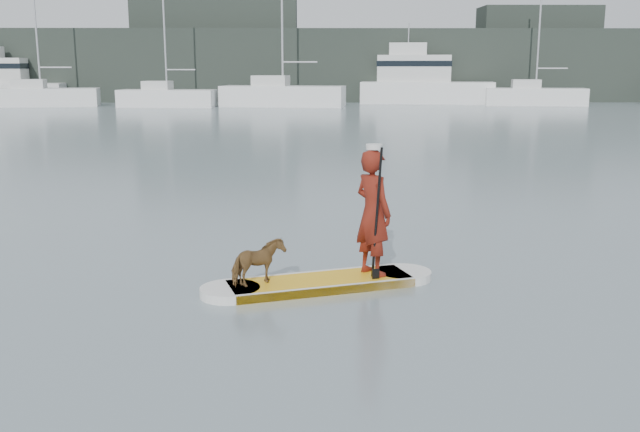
{
  "coord_description": "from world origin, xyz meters",
  "views": [
    {
      "loc": [
        -1.7,
        -9.76,
        2.98
      ],
      "look_at": [
        -1.59,
        -0.38,
        1.0
      ],
      "focal_mm": 40.0,
      "sensor_mm": 36.0,
      "label": 1
    }
  ],
  "objects_px": {
    "sailboat_e": "(534,95)",
    "paddleboard": "(320,283)",
    "sailboat_c": "(166,97)",
    "motor_yacht_a": "(421,81)",
    "dog": "(258,263)",
    "sailboat_b": "(40,95)",
    "motor_yacht_b": "(0,83)",
    "paddler": "(373,213)",
    "sailboat_d": "(282,93)"
  },
  "relations": [
    {
      "from": "sailboat_e",
      "to": "paddleboard",
      "type": "bearing_deg",
      "value": -100.27
    },
    {
      "from": "sailboat_c",
      "to": "motor_yacht_a",
      "type": "bearing_deg",
      "value": 18.93
    },
    {
      "from": "dog",
      "to": "sailboat_b",
      "type": "distance_m",
      "value": 49.15
    },
    {
      "from": "paddleboard",
      "to": "sailboat_e",
      "type": "height_order",
      "value": "sailboat_e"
    },
    {
      "from": "dog",
      "to": "sailboat_e",
      "type": "height_order",
      "value": "sailboat_e"
    },
    {
      "from": "paddleboard",
      "to": "motor_yacht_b",
      "type": "distance_m",
      "value": 54.91
    },
    {
      "from": "dog",
      "to": "sailboat_c",
      "type": "bearing_deg",
      "value": -25.14
    },
    {
      "from": "paddleboard",
      "to": "paddler",
      "type": "height_order",
      "value": "paddler"
    },
    {
      "from": "paddler",
      "to": "motor_yacht_b",
      "type": "relative_size",
      "value": 0.19
    },
    {
      "from": "sailboat_d",
      "to": "motor_yacht_b",
      "type": "height_order",
      "value": "sailboat_d"
    },
    {
      "from": "paddler",
      "to": "sailboat_c",
      "type": "height_order",
      "value": "sailboat_c"
    },
    {
      "from": "paddler",
      "to": "motor_yacht_b",
      "type": "xyz_separation_m",
      "value": [
        -25.8,
        48.59,
        0.67
      ]
    },
    {
      "from": "dog",
      "to": "sailboat_c",
      "type": "distance_m",
      "value": 45.37
    },
    {
      "from": "dog",
      "to": "motor_yacht_b",
      "type": "bearing_deg",
      "value": -11.62
    },
    {
      "from": "dog",
      "to": "paddler",
      "type": "bearing_deg",
      "value": -110.48
    },
    {
      "from": "sailboat_c",
      "to": "motor_yacht_a",
      "type": "xyz_separation_m",
      "value": [
        19.58,
        4.92,
        1.03
      ]
    },
    {
      "from": "paddleboard",
      "to": "motor_yacht_b",
      "type": "height_order",
      "value": "motor_yacht_b"
    },
    {
      "from": "sailboat_c",
      "to": "sailboat_e",
      "type": "xyz_separation_m",
      "value": [
        27.88,
        1.92,
        0.03
      ]
    },
    {
      "from": "paddleboard",
      "to": "sailboat_c",
      "type": "xyz_separation_m",
      "value": [
        -10.84,
        43.98,
        0.69
      ]
    },
    {
      "from": "paddleboard",
      "to": "motor_yacht_a",
      "type": "bearing_deg",
      "value": 62.45
    },
    {
      "from": "sailboat_c",
      "to": "sailboat_e",
      "type": "relative_size",
      "value": 0.93
    },
    {
      "from": "sailboat_d",
      "to": "motor_yacht_a",
      "type": "xyz_separation_m",
      "value": [
        11.08,
        4.39,
        0.81
      ]
    },
    {
      "from": "paddleboard",
      "to": "motor_yacht_a",
      "type": "height_order",
      "value": "motor_yacht_a"
    },
    {
      "from": "sailboat_b",
      "to": "motor_yacht_a",
      "type": "distance_m",
      "value": 29.46
    },
    {
      "from": "motor_yacht_a",
      "to": "dog",
      "type": "bearing_deg",
      "value": -91.3
    },
    {
      "from": "paddler",
      "to": "sailboat_b",
      "type": "relative_size",
      "value": 0.14
    },
    {
      "from": "sailboat_e",
      "to": "motor_yacht_a",
      "type": "relative_size",
      "value": 0.99
    },
    {
      "from": "sailboat_b",
      "to": "sailboat_c",
      "type": "height_order",
      "value": "sailboat_b"
    },
    {
      "from": "paddleboard",
      "to": "sailboat_c",
      "type": "bearing_deg",
      "value": 86.42
    },
    {
      "from": "sailboat_d",
      "to": "motor_yacht_a",
      "type": "distance_m",
      "value": 11.95
    },
    {
      "from": "paddler",
      "to": "sailboat_e",
      "type": "relative_size",
      "value": 0.16
    },
    {
      "from": "sailboat_c",
      "to": "sailboat_d",
      "type": "xyz_separation_m",
      "value": [
        8.5,
        0.53,
        0.21
      ]
    },
    {
      "from": "sailboat_e",
      "to": "motor_yacht_b",
      "type": "bearing_deg",
      "value": -173.89
    },
    {
      "from": "paddler",
      "to": "sailboat_b",
      "type": "distance_m",
      "value": 49.35
    },
    {
      "from": "motor_yacht_a",
      "to": "sailboat_b",
      "type": "bearing_deg",
      "value": -162.29
    },
    {
      "from": "dog",
      "to": "sailboat_c",
      "type": "relative_size",
      "value": 0.07
    },
    {
      "from": "sailboat_c",
      "to": "paddler",
      "type": "bearing_deg",
      "value": -70.37
    },
    {
      "from": "motor_yacht_b",
      "to": "dog",
      "type": "bearing_deg",
      "value": -69.41
    },
    {
      "from": "paddler",
      "to": "dog",
      "type": "height_order",
      "value": "paddler"
    },
    {
      "from": "motor_yacht_a",
      "to": "sailboat_e",
      "type": "bearing_deg",
      "value": -10.23
    },
    {
      "from": "motor_yacht_a",
      "to": "paddler",
      "type": "bearing_deg",
      "value": -89.62
    },
    {
      "from": "sailboat_b",
      "to": "motor_yacht_b",
      "type": "relative_size",
      "value": 1.32
    },
    {
      "from": "dog",
      "to": "motor_yacht_b",
      "type": "distance_m",
      "value": 54.76
    },
    {
      "from": "paddler",
      "to": "dog",
      "type": "bearing_deg",
      "value": 71.63
    },
    {
      "from": "paddleboard",
      "to": "sailboat_b",
      "type": "relative_size",
      "value": 0.26
    },
    {
      "from": "paddler",
      "to": "motor_yacht_b",
      "type": "distance_m",
      "value": 55.02
    },
    {
      "from": "sailboat_d",
      "to": "paddler",
      "type": "bearing_deg",
      "value": -76.15
    },
    {
      "from": "dog",
      "to": "sailboat_e",
      "type": "distance_m",
      "value": 49.49
    },
    {
      "from": "dog",
      "to": "motor_yacht_a",
      "type": "bearing_deg",
      "value": -48.9
    },
    {
      "from": "sailboat_b",
      "to": "sailboat_c",
      "type": "bearing_deg",
      "value": -14.74
    }
  ]
}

